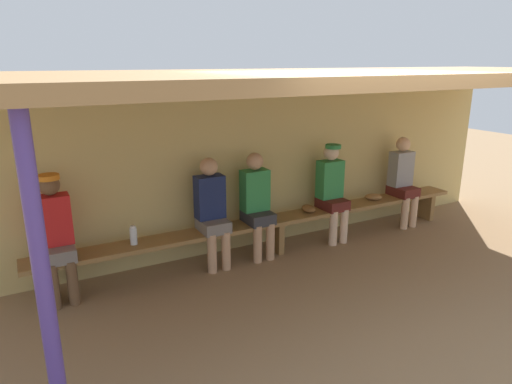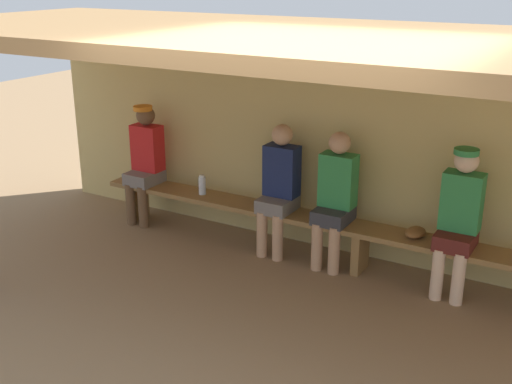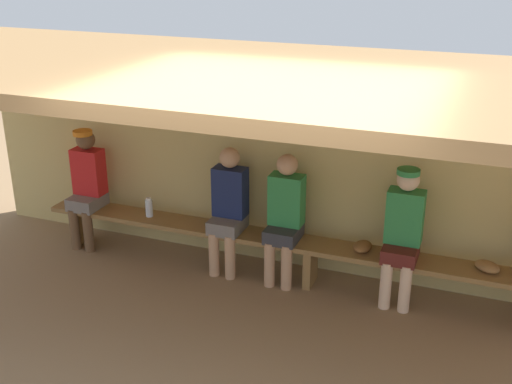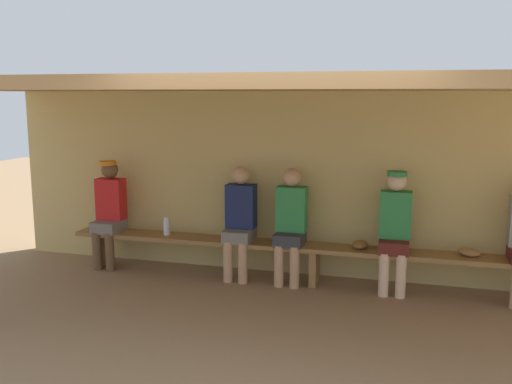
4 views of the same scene
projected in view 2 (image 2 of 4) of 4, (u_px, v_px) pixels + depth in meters
ground_plane at (285, 348)px, 4.94m from camera, size 24.00×24.00×0.00m
back_wall at (382, 151)px, 6.21m from camera, size 8.00×0.20×2.20m
dugout_roof at (333, 42)px, 4.76m from camera, size 8.00×2.80×0.12m
bench at (361, 234)px, 6.08m from camera, size 6.00×0.36×0.46m
player_rightmost at (459, 216)px, 5.54m from camera, size 0.34×0.42×1.34m
player_shirtless_tan at (145, 159)px, 7.20m from camera, size 0.34×0.42×1.34m
player_in_white at (335, 195)px, 6.10m from camera, size 0.34×0.42×1.34m
player_in_blue at (279, 185)px, 6.39m from camera, size 0.34×0.42×1.34m
water_bottle_green at (202, 185)px, 6.89m from camera, size 0.08×0.08×0.22m
baseball_glove_worn at (415, 232)px, 5.81m from camera, size 0.20×0.26×0.09m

